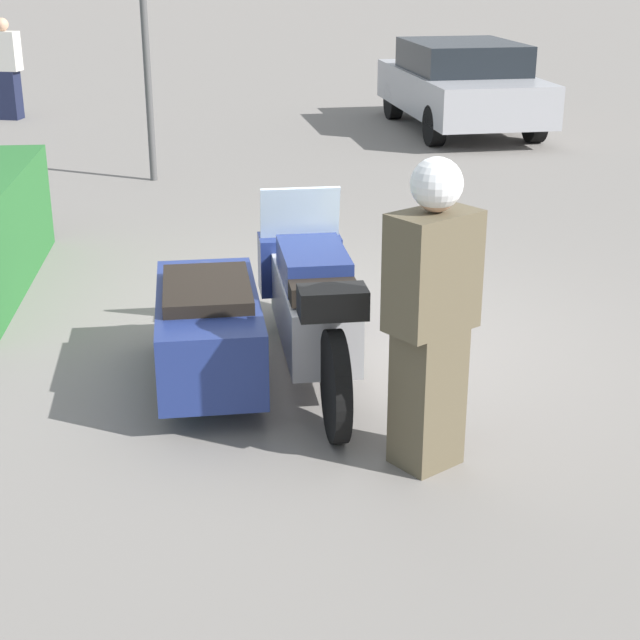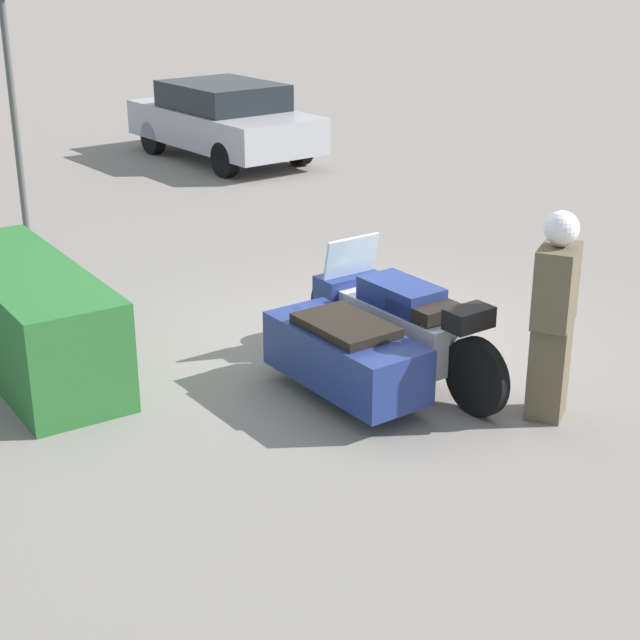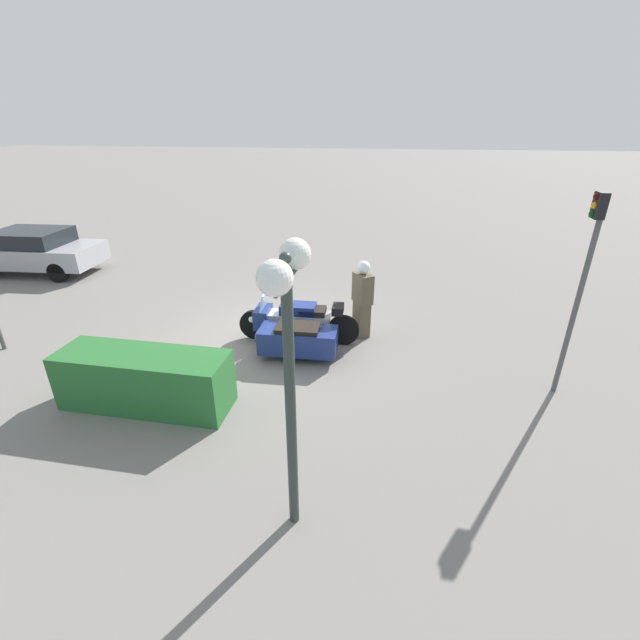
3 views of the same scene
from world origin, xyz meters
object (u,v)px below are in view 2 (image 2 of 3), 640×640
Objects in this scene: hedge_bush_curbside at (29,318)px; parked_car_background at (224,119)px; officer_rider at (554,311)px; police_motorcycle at (365,336)px; traffic_light_near at (9,64)px.

parked_car_background is (7.53, -6.10, 0.25)m from hedge_bush_curbside.
hedge_bush_curbside is at bearing 11.10° from officer_rider.
hedge_bush_curbside is at bearing 47.13° from police_motorcycle.
police_motorcycle is at bearing 0.98° from officer_rider.
traffic_light_near is at bearing 120.07° from parked_car_background.
parked_car_background is (9.59, -3.68, 0.27)m from police_motorcycle.
parked_car_background is at bearing 118.13° from traffic_light_near.
hedge_bush_curbside is 9.69m from parked_car_background.
officer_rider is at bearing -135.69° from hedge_bush_curbside.
officer_rider is at bearing 161.34° from parked_car_background.
officer_rider is 4.81m from hedge_bush_curbside.
traffic_light_near is 0.85× the size of parked_car_background.
officer_rider is 0.62× the size of hedge_bush_curbside.
police_motorcycle is 10.27m from parked_car_background.
traffic_light_near is at bearing -18.25° from officer_rider.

